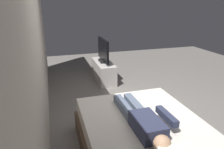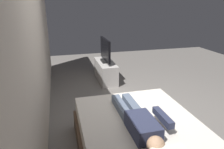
{
  "view_description": "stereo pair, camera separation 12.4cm",
  "coord_description": "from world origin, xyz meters",
  "px_view_note": "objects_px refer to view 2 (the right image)",
  "views": [
    {
      "loc": [
        -2.9,
        1.34,
        1.94
      ],
      "look_at": [
        0.49,
        0.31,
        0.69
      ],
      "focal_mm": 32.98,
      "sensor_mm": 36.0,
      "label": 1
    },
    {
      "loc": [
        -2.94,
        1.22,
        1.94
      ],
      "look_at": [
        0.49,
        0.31,
        0.69
      ],
      "focal_mm": 32.98,
      "sensor_mm": 36.0,
      "label": 2
    }
  ],
  "objects_px": {
    "tv": "(105,51)",
    "remote": "(164,115)",
    "tv_stand": "(106,71)",
    "person": "(139,121)",
    "bed": "(143,146)"
  },
  "relations": [
    {
      "from": "tv_stand",
      "to": "person",
      "type": "bearing_deg",
      "value": 174.56
    },
    {
      "from": "bed",
      "to": "person",
      "type": "relative_size",
      "value": 1.66
    },
    {
      "from": "remote",
      "to": "tv",
      "type": "bearing_deg",
      "value": 2.45
    },
    {
      "from": "tv_stand",
      "to": "bed",
      "type": "bearing_deg",
      "value": 175.72
    },
    {
      "from": "bed",
      "to": "remote",
      "type": "relative_size",
      "value": 13.95
    },
    {
      "from": "tv_stand",
      "to": "remote",
      "type": "bearing_deg",
      "value": -177.55
    },
    {
      "from": "bed",
      "to": "tv_stand",
      "type": "height_order",
      "value": "bed"
    },
    {
      "from": "person",
      "to": "remote",
      "type": "distance_m",
      "value": 0.44
    },
    {
      "from": "bed",
      "to": "tv_stand",
      "type": "distance_m",
      "value": 3.02
    },
    {
      "from": "person",
      "to": "tv",
      "type": "bearing_deg",
      "value": -5.44
    },
    {
      "from": "bed",
      "to": "person",
      "type": "height_order",
      "value": "person"
    },
    {
      "from": "remote",
      "to": "tv",
      "type": "distance_m",
      "value": 2.84
    },
    {
      "from": "person",
      "to": "tv",
      "type": "distance_m",
      "value": 3.0
    },
    {
      "from": "tv",
      "to": "remote",
      "type": "bearing_deg",
      "value": -177.55
    },
    {
      "from": "tv",
      "to": "tv_stand",
      "type": "bearing_deg",
      "value": 0.0
    }
  ]
}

